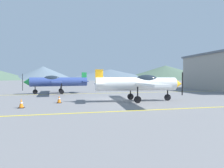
{
  "coord_description": "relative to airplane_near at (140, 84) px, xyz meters",
  "views": [
    {
      "loc": [
        -3.62,
        -14.84,
        2.0
      ],
      "look_at": [
        1.05,
        6.0,
        1.2
      ],
      "focal_mm": 28.81,
      "sensor_mm": 36.0,
      "label": 1
    }
  ],
  "objects": [
    {
      "name": "apron_line_near",
      "position": [
        -1.89,
        -3.97,
        -1.48
      ],
      "size": [
        80.0,
        0.16,
        0.01
      ],
      "primitive_type": "cube",
      "color": "yellow",
      "rests_on": "ground_plane"
    },
    {
      "name": "ground_plane",
      "position": [
        -1.89,
        0.75,
        -1.48
      ],
      "size": [
        400.0,
        400.0,
        0.0
      ],
      "primitive_type": "plane",
      "color": "slate"
    },
    {
      "name": "traffic_cone_side",
      "position": [
        -6.5,
        0.41,
        -1.19
      ],
      "size": [
        0.36,
        0.36,
        0.59
      ],
      "color": "black",
      "rests_on": "ground_plane"
    },
    {
      "name": "traffic_cone_front",
      "position": [
        -8.75,
        -1.43,
        -1.19
      ],
      "size": [
        0.36,
        0.36,
        0.59
      ],
      "color": "black",
      "rests_on": "ground_plane"
    },
    {
      "name": "hill_right",
      "position": [
        69.96,
        121.11,
        4.38
      ],
      "size": [
        76.32,
        76.32,
        11.72
      ],
      "primitive_type": "cone",
      "color": "#4C6651",
      "rests_on": "ground_plane"
    },
    {
      "name": "hill_centerleft",
      "position": [
        -28.31,
        140.09,
        3.96
      ],
      "size": [
        51.12,
        51.12,
        10.89
      ],
      "primitive_type": "cone",
      "color": "slate",
      "rests_on": "ground_plane"
    },
    {
      "name": "apron_line_far",
      "position": [
        -1.89,
        8.02,
        -1.48
      ],
      "size": [
        80.0,
        0.16,
        0.01
      ],
      "primitive_type": "cube",
      "color": "yellow",
      "rests_on": "ground_plane"
    },
    {
      "name": "airplane_near",
      "position": [
        0.0,
        0.0,
        0.0
      ],
      "size": [
        7.65,
        8.8,
        2.63
      ],
      "color": "white",
      "rests_on": "ground_plane"
    },
    {
      "name": "hill_centerright",
      "position": [
        25.06,
        132.24,
        2.81
      ],
      "size": [
        80.38,
        80.38,
        8.59
      ],
      "primitive_type": "cone",
      "color": "slate",
      "rests_on": "ground_plane"
    },
    {
      "name": "airplane_mid",
      "position": [
        -7.31,
        8.97,
        0.0
      ],
      "size": [
        7.67,
        8.81,
        2.63
      ],
      "color": "#33478C",
      "rests_on": "ground_plane"
    }
  ]
}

